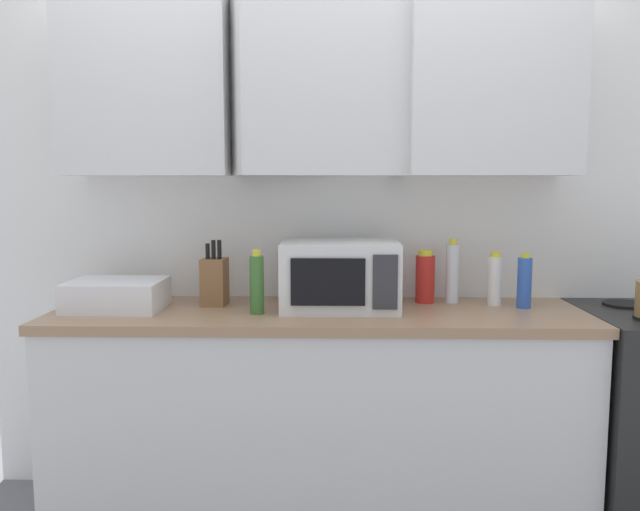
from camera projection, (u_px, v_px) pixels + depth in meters
name	position (u px, v px, depth m)	size (l,w,h in m)	color
wall_back_with_cabinets	(319.00, 148.00, 2.73)	(3.05, 0.51, 2.60)	white
counter_run	(318.00, 415.00, 2.64)	(2.18, 0.63, 0.90)	silver
microwave	(340.00, 275.00, 2.60)	(0.48, 0.37, 0.28)	silver
dish_rack	(117.00, 295.00, 2.60)	(0.38, 0.30, 0.12)	silver
knife_block	(215.00, 281.00, 2.68)	(0.11, 0.13, 0.28)	brown
bottle_green_oil	(257.00, 284.00, 2.50)	(0.06, 0.06, 0.26)	#386B2D
bottle_red_sauce	(425.00, 278.00, 2.73)	(0.08, 0.08, 0.23)	red
bottle_blue_cleaner	(524.00, 282.00, 2.61)	(0.06, 0.06, 0.23)	#2D56B7
bottle_white_jar	(495.00, 280.00, 2.68)	(0.06, 0.06, 0.23)	white
bottle_clear_tall	(452.00, 272.00, 2.73)	(0.06, 0.06, 0.28)	silver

